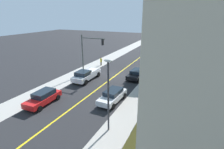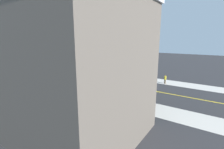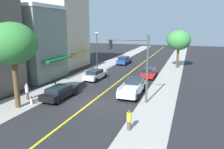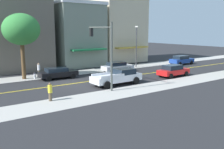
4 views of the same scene
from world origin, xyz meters
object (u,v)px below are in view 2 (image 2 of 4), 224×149
street_tree_right_corner (131,54)px  traffic_light_mast (131,57)px  street_tree_left_near (69,49)px  parking_meter (101,87)px  street_lamp (47,60)px  pedestrian_white_shirt (113,93)px  black_sedan_left_curb (118,87)px  blue_sedan_left_curb (34,70)px  pedestrian_yellow_shirt (165,79)px  red_sedan_right_curb (87,70)px  white_pickup_truck (118,75)px  white_sedan_left_curb (76,79)px  fire_hydrant (125,96)px

street_tree_right_corner → traffic_light_mast: size_ratio=1.18×
street_tree_left_near → parking_meter: bearing=-121.0°
street_lamp → pedestrian_white_shirt: 15.87m
black_sedan_left_curb → blue_sedan_left_curb: 22.73m
street_tree_right_corner → traffic_light_mast: bearing=28.0°
black_sedan_left_curb → pedestrian_yellow_shirt: pedestrian_yellow_shirt is taller
red_sedan_right_curb → parking_meter: bearing=139.5°
pedestrian_white_shirt → white_pickup_truck: bearing=-161.4°
pedestrian_yellow_shirt → traffic_light_mast: bearing=-115.3°
blue_sedan_left_curb → pedestrian_white_shirt: pedestrian_white_shirt is taller
street_tree_right_corner → white_sedan_left_curb: 13.72m
traffic_light_mast → pedestrian_yellow_shirt: 7.36m
street_lamp → black_sedan_left_curb: size_ratio=1.38×
street_tree_right_corner → pedestrian_white_shirt: bearing=107.7°
street_tree_left_near → black_sedan_left_curb: size_ratio=1.43×
street_tree_left_near → black_sedan_left_curb: street_tree_left_near is taller
street_tree_left_near → blue_sedan_left_curb: size_ratio=1.52×
street_tree_right_corner → parking_meter: size_ratio=6.13×
street_lamp → white_sedan_left_curb: street_lamp is taller
fire_hydrant → white_sedan_left_curb: (1.86, 11.34, 0.36)m
red_sedan_right_curb → fire_hydrant: bearing=148.0°
black_sedan_left_curb → white_sedan_left_curb: white_sedan_left_curb is taller
street_tree_left_near → fire_hydrant: (-12.31, -24.62, -4.58)m
fire_hydrant → black_sedan_left_curb: size_ratio=0.17×
fire_hydrant → street_lamp: 16.92m
street_lamp → pedestrian_white_shirt: street_lamp is taller
street_tree_left_near → black_sedan_left_curb: (-10.57, -22.30, -4.23)m
street_tree_right_corner → pedestrian_yellow_shirt: size_ratio=5.01×
street_lamp → blue_sedan_left_curb: (2.14, 8.52, -3.22)m
street_tree_right_corner → red_sedan_right_curb: (9.52, 16.24, -5.19)m
parking_meter → street_lamp: 12.76m
pedestrian_white_shirt → red_sedan_right_curb: bearing=-135.9°
white_pickup_truck → pedestrian_white_shirt: (-9.92, -5.45, 0.05)m
fire_hydrant → blue_sedan_left_curb: 25.13m
fire_hydrant → black_sedan_left_curb: (1.74, 2.32, 0.34)m
fire_hydrant → pedestrian_yellow_shirt: bearing=-11.4°
traffic_light_mast → pedestrian_yellow_shirt: traffic_light_mast is taller
red_sedan_right_curb → pedestrian_white_shirt: size_ratio=2.64×
street_lamp → black_sedan_left_curb: street_lamp is taller
black_sedan_left_curb → white_pickup_truck: white_pickup_truck is taller
pedestrian_white_shirt → pedestrian_yellow_shirt: bearing=155.1°
parking_meter → blue_sedan_left_curb: 20.98m
pedestrian_yellow_shirt → white_pickup_truck: bearing=-113.1°
white_sedan_left_curb → white_pickup_truck: bearing=-123.1°
street_lamp → white_pickup_truck: size_ratio=1.12×
parking_meter → pedestrian_yellow_shirt: pedestrian_yellow_shirt is taller
parking_meter → street_tree_left_near: bearing=59.0°
traffic_light_mast → blue_sedan_left_curb: size_ratio=1.51×
street_tree_right_corner → pedestrian_white_shirt: 5.52m
street_tree_right_corner → white_sedan_left_curb: (2.53, 12.43, -5.22)m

